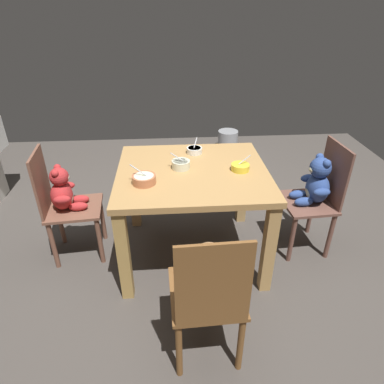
# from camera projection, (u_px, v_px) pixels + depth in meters

# --- Properties ---
(ground_plane) EXTENTS (5.20, 5.20, 0.04)m
(ground_plane) POSITION_uv_depth(u_px,v_px,m) (192.00, 253.00, 2.80)
(ground_plane) COLOR #47413D
(dining_table) EXTENTS (1.08, 0.97, 0.75)m
(dining_table) POSITION_uv_depth(u_px,v_px,m) (192.00, 185.00, 2.47)
(dining_table) COLOR #AB804A
(dining_table) RESTS_ON ground_plane
(teddy_chair_near_front) EXTENTS (0.41, 0.43, 0.93)m
(teddy_chair_near_front) POSITION_uv_depth(u_px,v_px,m) (208.00, 284.00, 1.73)
(teddy_chair_near_front) COLOR brown
(teddy_chair_near_front) RESTS_ON ground_plane
(teddy_chair_near_right) EXTENTS (0.40, 0.42, 0.91)m
(teddy_chair_near_right) POSITION_uv_depth(u_px,v_px,m) (316.00, 188.00, 2.59)
(teddy_chair_near_right) COLOR brown
(teddy_chair_near_right) RESTS_ON ground_plane
(teddy_chair_near_left) EXTENTS (0.43, 0.40, 0.90)m
(teddy_chair_near_left) POSITION_uv_depth(u_px,v_px,m) (64.00, 198.00, 2.51)
(teddy_chair_near_left) COLOR brown
(teddy_chair_near_left) RESTS_ON ground_plane
(porridge_bowl_terracotta_near_left) EXTENTS (0.17, 0.16, 0.13)m
(porridge_bowl_terracotta_near_left) POSITION_uv_depth(u_px,v_px,m) (144.00, 179.00, 2.22)
(porridge_bowl_terracotta_near_left) COLOR #B86D48
(porridge_bowl_terracotta_near_left) RESTS_ON dining_table
(porridge_bowl_white_far_center) EXTENTS (0.12, 0.13, 0.11)m
(porridge_bowl_white_far_center) POSITION_uv_depth(u_px,v_px,m) (194.00, 150.00, 2.66)
(porridge_bowl_white_far_center) COLOR silver
(porridge_bowl_white_far_center) RESTS_ON dining_table
(porridge_bowl_cream_center) EXTENTS (0.14, 0.13, 0.12)m
(porridge_bowl_cream_center) POSITION_uv_depth(u_px,v_px,m) (181.00, 164.00, 2.42)
(porridge_bowl_cream_center) COLOR beige
(porridge_bowl_cream_center) RESTS_ON dining_table
(porridge_bowl_yellow_near_right) EXTENTS (0.14, 0.13, 0.11)m
(porridge_bowl_yellow_near_right) POSITION_uv_depth(u_px,v_px,m) (240.00, 167.00, 2.39)
(porridge_bowl_yellow_near_right) COLOR yellow
(porridge_bowl_yellow_near_right) RESTS_ON dining_table
(metal_pail) EXTENTS (0.27, 0.27, 0.25)m
(metal_pail) POSITION_uv_depth(u_px,v_px,m) (228.00, 140.00, 4.62)
(metal_pail) COLOR #93969B
(metal_pail) RESTS_ON ground_plane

